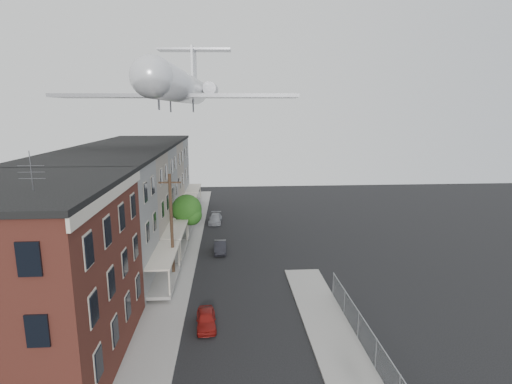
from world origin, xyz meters
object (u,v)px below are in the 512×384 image
Objects in this scene: car_far at (215,219)px; airplane at (181,86)px; utility_pole at (172,226)px; street_tree at (188,211)px; car_mid at (220,247)px; car_near at (206,319)px.

car_far is 17.52m from airplane.
airplane reaches higher than utility_pole.
street_tree is at bearing -107.64° from car_far.
car_mid is at bearing -83.13° from car_far.
car_mid reaches higher than car_far.
street_tree reaches higher than car_far.
airplane is (-0.33, 0.32, 12.94)m from street_tree.
airplane is at bearing -110.86° from car_far.
utility_pole reaches higher than car_far.
utility_pole reaches higher than car_mid.
street_tree reaches higher than car_near.
utility_pole is at bearing -91.89° from street_tree.
car_far is (-0.16, 24.97, 0.02)m from car_near.
car_far is (2.97, 17.14, -4.12)m from utility_pole.
street_tree is 1.36× the size of car_far.
utility_pole is at bearing -121.98° from car_mid.
street_tree is 0.19× the size of airplane.
street_tree is 1.54× the size of car_mid.
car_near is 0.82× the size of car_far.
street_tree is at bearing 88.11° from utility_pole.
airplane is (-0.01, 10.24, 11.71)m from utility_pole.
car_mid is 16.75m from airplane.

